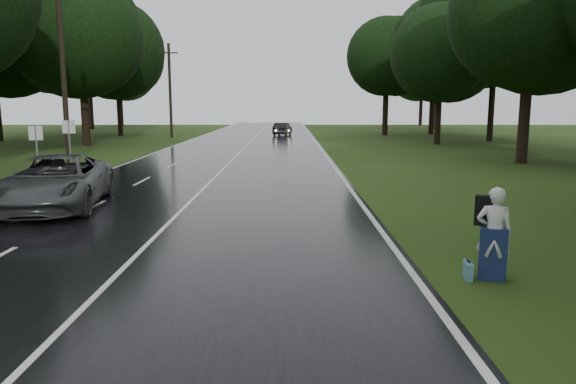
% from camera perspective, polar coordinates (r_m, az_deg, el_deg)
% --- Properties ---
extents(ground, '(160.00, 160.00, 0.00)m').
position_cam_1_polar(ground, '(9.80, -20.36, -10.97)').
color(ground, '#2C4614').
rests_on(ground, ground).
extents(road, '(12.00, 140.00, 0.04)m').
position_cam_1_polar(road, '(28.98, -6.63, 2.85)').
color(road, black).
rests_on(road, ground).
extents(lane_center, '(0.12, 140.00, 0.01)m').
position_cam_1_polar(lane_center, '(28.98, -6.64, 2.90)').
color(lane_center, silver).
rests_on(lane_center, road).
extents(grey_car, '(3.69, 6.40, 1.68)m').
position_cam_1_polar(grey_car, '(18.44, -23.94, 1.02)').
color(grey_car, '#414446').
rests_on(grey_car, road).
extents(far_car, '(2.11, 4.27, 1.35)m').
position_cam_1_polar(far_car, '(57.24, -0.60, 6.85)').
color(far_car, black).
rests_on(far_car, road).
extents(hitchhiker, '(0.77, 0.74, 1.81)m').
position_cam_1_polar(hitchhiker, '(10.78, 21.36, -4.54)').
color(hitchhiker, silver).
rests_on(hitchhiker, ground).
extents(suitcase, '(0.21, 0.47, 0.33)m').
position_cam_1_polar(suitcase, '(10.83, 18.93, -8.03)').
color(suitcase, teal).
rests_on(suitcase, ground).
extents(utility_pole_mid, '(1.80, 0.28, 10.35)m').
position_cam_1_polar(utility_pole_mid, '(30.85, -22.60, 2.55)').
color(utility_pole_mid, black).
rests_on(utility_pole_mid, ground).
extents(utility_pole_far, '(1.80, 0.28, 9.32)m').
position_cam_1_polar(utility_pole_far, '(55.03, -12.49, 5.78)').
color(utility_pole_far, black).
rests_on(utility_pole_far, ground).
extents(road_sign_a, '(0.59, 0.10, 2.44)m').
position_cam_1_polar(road_sign_a, '(24.65, -25.33, 0.80)').
color(road_sign_a, white).
rests_on(road_sign_a, ground).
extents(road_sign_b, '(0.62, 0.10, 2.57)m').
position_cam_1_polar(road_sign_b, '(27.70, -22.39, 1.85)').
color(road_sign_b, white).
rests_on(road_sign_b, ground).
extents(tree_left_e, '(9.78, 9.78, 15.28)m').
position_cam_1_polar(tree_left_e, '(46.19, -20.95, 4.71)').
color(tree_left_e, black).
rests_on(tree_left_e, ground).
extents(tree_left_f, '(9.76, 9.76, 15.25)m').
position_cam_1_polar(tree_left_f, '(60.24, -17.68, 5.85)').
color(tree_left_f, black).
rests_on(tree_left_f, ground).
extents(tree_right_d, '(9.78, 9.78, 15.28)m').
position_cam_1_polar(tree_right_d, '(33.05, 23.94, 2.88)').
color(tree_right_d, black).
rests_on(tree_right_d, ground).
extents(tree_right_e, '(8.51, 8.51, 13.29)m').
position_cam_1_polar(tree_right_e, '(46.42, 15.83, 5.00)').
color(tree_right_e, black).
rests_on(tree_right_e, ground).
extents(tree_right_f, '(9.97, 9.97, 15.58)m').
position_cam_1_polar(tree_right_f, '(59.38, 10.43, 6.10)').
color(tree_right_f, black).
rests_on(tree_right_f, ground).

